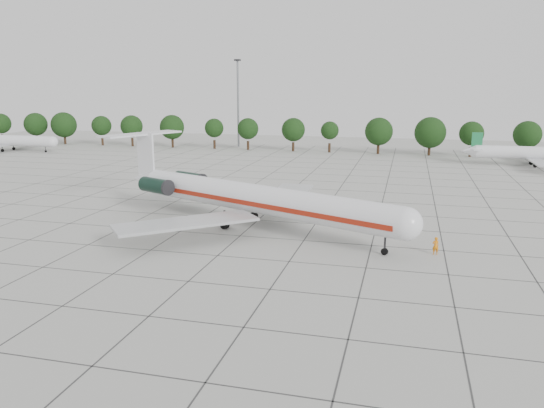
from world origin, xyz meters
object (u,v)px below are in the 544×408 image
object	(u,v)px
ground_crew	(436,246)
bg_airliner_d	(538,154)
main_airliner	(243,196)
floodlight_mast	(238,98)
bg_airliner_a	(10,141)

from	to	relation	value
ground_crew	bg_airliner_d	size ratio (longest dim) A/B	0.07
main_airliner	bg_airliner_d	xyz separation A→B (m)	(49.32, 66.48, -1.02)
ground_crew	floodlight_mast	bearing A→B (deg)	-74.18
bg_airliner_a	bg_airliner_d	bearing A→B (deg)	2.55
ground_crew	bg_airliner_a	xyz separation A→B (m)	(-111.54, 67.03, 1.92)
floodlight_mast	bg_airliner_a	bearing A→B (deg)	-155.58
bg_airliner_d	floodlight_mast	distance (m)	81.64
ground_crew	floodlight_mast	distance (m)	108.39
main_airliner	floodlight_mast	size ratio (longest dim) A/B	1.79
main_airliner	bg_airliner_d	bearing A→B (deg)	77.14
main_airliner	ground_crew	size ratio (longest dim) A/B	22.99
bg_airliner_d	floodlight_mast	xyz separation A→B (m)	(-78.20, 20.49, 11.37)
ground_crew	floodlight_mast	size ratio (longest dim) A/B	0.08
bg_airliner_a	floodlight_mast	xyz separation A→B (m)	(58.55, 26.59, 11.37)
bg_airliner_a	bg_airliner_d	xyz separation A→B (m)	(136.75, 6.09, 0.00)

